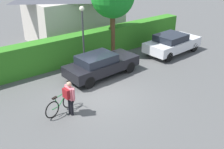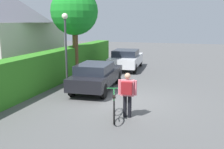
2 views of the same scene
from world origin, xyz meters
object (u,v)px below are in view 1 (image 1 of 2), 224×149
object	(u,v)px
parked_car_near	(101,64)
street_lamp	(83,28)
parked_car_far	(172,43)
person_rider	(69,96)
bicycle	(61,104)

from	to	relation	value
parked_car_near	street_lamp	distance (m)	2.25
parked_car_far	person_rider	distance (m)	9.21
parked_car_near	bicycle	bearing A→B (deg)	-150.95
bicycle	parked_car_near	bearing A→B (deg)	29.05
parked_car_near	person_rider	distance (m)	3.92
parked_car_near	person_rider	size ratio (longest dim) A/B	2.78
parked_car_far	bicycle	size ratio (longest dim) A/B	2.50
parked_car_near	bicycle	world-z (taller)	parked_car_near
person_rider	street_lamp	world-z (taller)	street_lamp
parked_car_near	parked_car_far	world-z (taller)	parked_car_far
parked_car_near	person_rider	bearing A→B (deg)	-144.30
bicycle	street_lamp	world-z (taller)	street_lamp
parked_car_far	parked_car_near	bearing A→B (deg)	-179.98
bicycle	street_lamp	distance (m)	5.09
person_rider	street_lamp	size ratio (longest dim) A/B	0.43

